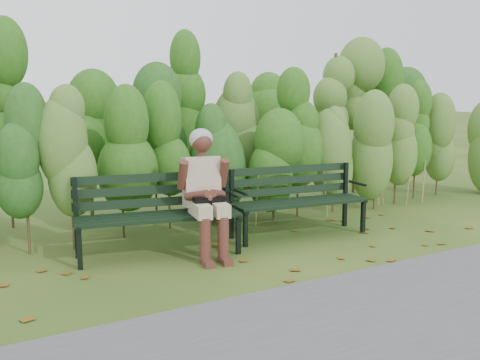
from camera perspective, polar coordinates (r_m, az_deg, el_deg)
ground at (r=5.90m, az=1.77°, el=-7.67°), size 80.00×80.00×0.00m
footpath at (r=4.33m, az=18.26°, el=-14.36°), size 60.00×2.50×0.01m
hedge_band at (r=7.30m, az=-6.15°, el=5.51°), size 11.04×1.67×2.42m
leaf_litter at (r=5.72m, az=-0.11°, el=-8.16°), size 5.63×2.01×0.01m
bench_left at (r=5.91m, az=-8.49°, el=-2.80°), size 1.75×0.88×0.84m
bench_right at (r=6.70m, az=5.67°, el=-1.49°), size 1.68×0.74×0.81m
seated_woman at (r=5.80m, az=-3.59°, el=-0.58°), size 0.57×0.83×1.31m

